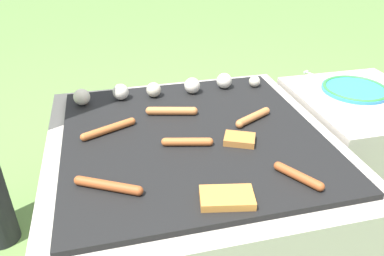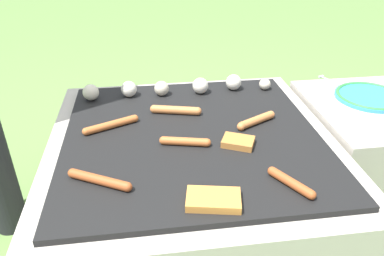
% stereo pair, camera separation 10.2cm
% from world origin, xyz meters
% --- Properties ---
extents(ground_plane, '(14.00, 14.00, 0.00)m').
position_xyz_m(ground_plane, '(0.00, 0.00, 0.00)').
color(ground_plane, '#608442').
extents(grill, '(0.89, 0.89, 0.45)m').
position_xyz_m(grill, '(0.00, 0.00, 0.22)').
color(grill, '#B2AA9E').
rests_on(grill, ground_plane).
extents(side_ledge, '(0.46, 0.51, 0.45)m').
position_xyz_m(side_ledge, '(0.68, 0.10, 0.23)').
color(side_ledge, '#B2AA9E').
rests_on(side_ledge, ground_plane).
extents(sausage_front_left, '(0.15, 0.05, 0.02)m').
position_xyz_m(sausage_front_left, '(-0.03, -0.06, 0.46)').
color(sausage_front_left, '#B7602D').
rests_on(sausage_front_left, grill).
extents(sausage_back_right, '(0.14, 0.09, 0.03)m').
position_xyz_m(sausage_back_right, '(0.21, 0.03, 0.46)').
color(sausage_back_right, '#C6753D').
rests_on(sausage_back_right, grill).
extents(sausage_back_center, '(0.17, 0.09, 0.02)m').
position_xyz_m(sausage_back_center, '(-0.25, 0.07, 0.46)').
color(sausage_back_center, '#B7602D').
rests_on(sausage_back_center, grill).
extents(sausage_mid_right, '(0.17, 0.10, 0.02)m').
position_xyz_m(sausage_mid_right, '(-0.27, -0.21, 0.46)').
color(sausage_mid_right, '#A34C23').
rests_on(sausage_mid_right, grill).
extents(sausage_front_center, '(0.09, 0.13, 0.02)m').
position_xyz_m(sausage_front_center, '(0.21, -0.29, 0.46)').
color(sausage_front_center, '#A34C23').
rests_on(sausage_front_center, grill).
extents(sausage_back_left, '(0.17, 0.06, 0.03)m').
position_xyz_m(sausage_back_left, '(-0.04, 0.14, 0.47)').
color(sausage_back_left, '#C6753D').
rests_on(sausage_back_left, grill).
extents(bread_slice_center, '(0.11, 0.10, 0.02)m').
position_xyz_m(bread_slice_center, '(0.13, -0.08, 0.46)').
color(bread_slice_center, '#B27033').
rests_on(bread_slice_center, grill).
extents(bread_slice_right, '(0.14, 0.10, 0.02)m').
position_xyz_m(bread_slice_right, '(0.01, -0.32, 0.46)').
color(bread_slice_right, '#D18438').
rests_on(bread_slice_right, grill).
extents(mushroom_row, '(0.71, 0.08, 0.06)m').
position_xyz_m(mushroom_row, '(-0.03, 0.30, 0.48)').
color(mushroom_row, beige).
rests_on(mushroom_row, grill).
extents(plate_colorful, '(0.25, 0.25, 0.02)m').
position_xyz_m(plate_colorful, '(0.68, 0.16, 0.46)').
color(plate_colorful, '#338CCC').
rests_on(plate_colorful, side_ledge).
extents(fork_utensil, '(0.09, 0.20, 0.01)m').
position_xyz_m(fork_utensil, '(0.63, 0.29, 0.46)').
color(fork_utensil, silver).
rests_on(fork_utensil, side_ledge).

